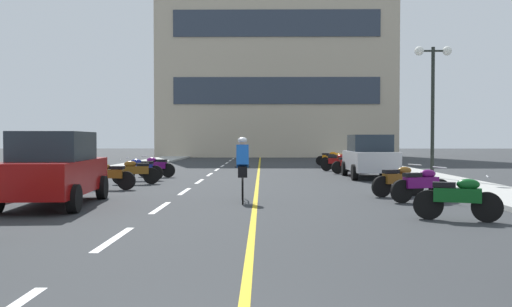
# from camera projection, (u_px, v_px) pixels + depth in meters

# --- Properties ---
(ground_plane) EXTENTS (140.00, 140.00, 0.00)m
(ground_plane) POSITION_uv_depth(u_px,v_px,m) (253.00, 176.00, 23.77)
(ground_plane) COLOR #2D3033
(curb_left) EXTENTS (2.40, 72.00, 0.12)m
(curb_left) POSITION_uv_depth(u_px,v_px,m) (110.00, 171.00, 26.85)
(curb_left) COLOR #A8A8A3
(curb_left) RESTS_ON ground
(curb_right) EXTENTS (2.40, 72.00, 0.12)m
(curb_right) POSITION_uv_depth(u_px,v_px,m) (398.00, 171.00, 26.68)
(curb_right) COLOR #A8A8A3
(curb_right) RESTS_ON ground
(lane_dash_1) EXTENTS (0.14, 2.20, 0.01)m
(lane_dash_1) POSITION_uv_depth(u_px,v_px,m) (114.00, 239.00, 8.80)
(lane_dash_1) COLOR silver
(lane_dash_1) RESTS_ON ground
(lane_dash_2) EXTENTS (0.14, 2.20, 0.01)m
(lane_dash_2) POSITION_uv_depth(u_px,v_px,m) (160.00, 208.00, 12.80)
(lane_dash_2) COLOR silver
(lane_dash_2) RESTS_ON ground
(lane_dash_3) EXTENTS (0.14, 2.20, 0.01)m
(lane_dash_3) POSITION_uv_depth(u_px,v_px,m) (185.00, 191.00, 16.80)
(lane_dash_3) COLOR silver
(lane_dash_3) RESTS_ON ground
(lane_dash_4) EXTENTS (0.14, 2.20, 0.01)m
(lane_dash_4) POSITION_uv_depth(u_px,v_px,m) (200.00, 181.00, 20.79)
(lane_dash_4) COLOR silver
(lane_dash_4) RESTS_ON ground
(lane_dash_5) EXTENTS (0.14, 2.20, 0.01)m
(lane_dash_5) POSITION_uv_depth(u_px,v_px,m) (210.00, 174.00, 24.79)
(lane_dash_5) COLOR silver
(lane_dash_5) RESTS_ON ground
(lane_dash_6) EXTENTS (0.14, 2.20, 0.01)m
(lane_dash_6) POSITION_uv_depth(u_px,v_px,m) (217.00, 170.00, 28.79)
(lane_dash_6) COLOR silver
(lane_dash_6) RESTS_ON ground
(lane_dash_7) EXTENTS (0.14, 2.20, 0.01)m
(lane_dash_7) POSITION_uv_depth(u_px,v_px,m) (222.00, 166.00, 32.79)
(lane_dash_7) COLOR silver
(lane_dash_7) RESTS_ON ground
(lane_dash_8) EXTENTS (0.14, 2.20, 0.01)m
(lane_dash_8) POSITION_uv_depth(u_px,v_px,m) (227.00, 163.00, 36.79)
(lane_dash_8) COLOR silver
(lane_dash_8) RESTS_ON ground
(lane_dash_9) EXTENTS (0.14, 2.20, 0.01)m
(lane_dash_9) POSITION_uv_depth(u_px,v_px,m) (230.00, 161.00, 40.79)
(lane_dash_9) COLOR silver
(lane_dash_9) RESTS_ON ground
(lane_dash_10) EXTENTS (0.14, 2.20, 0.01)m
(lane_dash_10) POSITION_uv_depth(u_px,v_px,m) (233.00, 159.00, 44.78)
(lane_dash_10) COLOR silver
(lane_dash_10) RESTS_ON ground
(lane_dash_11) EXTENTS (0.14, 2.20, 0.01)m
(lane_dash_11) POSITION_uv_depth(u_px,v_px,m) (235.00, 157.00, 48.78)
(lane_dash_11) COLOR silver
(lane_dash_11) RESTS_ON ground
(centre_line_yellow) EXTENTS (0.12, 66.00, 0.01)m
(centre_line_yellow) POSITION_uv_depth(u_px,v_px,m) (259.00, 172.00, 26.77)
(centre_line_yellow) COLOR gold
(centre_line_yellow) RESTS_ON ground
(office_building) EXTENTS (21.78, 6.74, 19.80)m
(office_building) POSITION_uv_depth(u_px,v_px,m) (276.00, 52.00, 50.78)
(office_building) COLOR #BCAD93
(office_building) RESTS_ON ground
(street_lamp_mid) EXTENTS (1.46, 0.36, 5.17)m
(street_lamp_mid) POSITION_uv_depth(u_px,v_px,m) (433.00, 82.00, 21.15)
(street_lamp_mid) COLOR black
(street_lamp_mid) RESTS_ON curb_right
(parked_car_near) EXTENTS (2.17, 4.32, 1.82)m
(parked_car_near) POSITION_uv_depth(u_px,v_px,m) (54.00, 168.00, 13.20)
(parked_car_near) COLOR black
(parked_car_near) RESTS_ON ground
(parked_car_mid) EXTENTS (1.95, 4.22, 1.82)m
(parked_car_mid) POSITION_uv_depth(u_px,v_px,m) (369.00, 156.00, 22.66)
(parked_car_mid) COLOR black
(parked_car_mid) RESTS_ON ground
(motorcycle_2) EXTENTS (1.63, 0.81, 0.92)m
(motorcycle_2) POSITION_uv_depth(u_px,v_px,m) (458.00, 197.00, 10.73)
(motorcycle_2) COLOR black
(motorcycle_2) RESTS_ON ground
(motorcycle_3) EXTENTS (1.67, 0.71, 0.92)m
(motorcycle_3) POSITION_uv_depth(u_px,v_px,m) (421.00, 184.00, 13.86)
(motorcycle_3) COLOR black
(motorcycle_3) RESTS_ON ground
(motorcycle_4) EXTENTS (1.63, 0.81, 0.92)m
(motorcycle_4) POSITION_uv_depth(u_px,v_px,m) (399.00, 180.00, 15.27)
(motorcycle_4) COLOR black
(motorcycle_4) RESTS_ON ground
(motorcycle_5) EXTENTS (1.70, 0.60, 0.92)m
(motorcycle_5) POSITION_uv_depth(u_px,v_px,m) (109.00, 175.00, 17.33)
(motorcycle_5) COLOR black
(motorcycle_5) RESTS_ON ground
(motorcycle_6) EXTENTS (1.68, 0.64, 0.92)m
(motorcycle_6) POSITION_uv_depth(u_px,v_px,m) (136.00, 171.00, 19.39)
(motorcycle_6) COLOR black
(motorcycle_6) RESTS_ON ground
(motorcycle_7) EXTENTS (1.70, 0.60, 0.92)m
(motorcycle_7) POSITION_uv_depth(u_px,v_px,m) (141.00, 169.00, 21.08)
(motorcycle_7) COLOR black
(motorcycle_7) RESTS_ON ground
(motorcycle_8) EXTENTS (1.69, 0.62, 0.92)m
(motorcycle_8) POSITION_uv_depth(u_px,v_px,m) (156.00, 166.00, 23.05)
(motorcycle_8) COLOR black
(motorcycle_8) RESTS_ON ground
(motorcycle_9) EXTENTS (1.68, 0.64, 0.92)m
(motorcycle_9) POSITION_uv_depth(u_px,v_px,m) (349.00, 164.00, 25.43)
(motorcycle_9) COLOR black
(motorcycle_9) RESTS_ON ground
(motorcycle_10) EXTENTS (1.68, 0.65, 0.92)m
(motorcycle_10) POSITION_uv_depth(u_px,v_px,m) (338.00, 162.00, 27.44)
(motorcycle_10) COLOR black
(motorcycle_10) RESTS_ON ground
(motorcycle_11) EXTENTS (1.65, 0.76, 0.92)m
(motorcycle_11) POSITION_uv_depth(u_px,v_px,m) (337.00, 160.00, 29.52)
(motorcycle_11) COLOR black
(motorcycle_11) RESTS_ON ground
(motorcycle_12) EXTENTS (1.70, 0.60, 0.92)m
(motorcycle_12) POSITION_uv_depth(u_px,v_px,m) (335.00, 159.00, 31.00)
(motorcycle_12) COLOR black
(motorcycle_12) RESTS_ON ground
(motorcycle_13) EXTENTS (1.69, 0.60, 0.92)m
(motorcycle_13) POSITION_uv_depth(u_px,v_px,m) (330.00, 158.00, 33.09)
(motorcycle_13) COLOR black
(motorcycle_13) RESTS_ON ground
(cyclist_rider) EXTENTS (0.42, 1.77, 1.71)m
(cyclist_rider) POSITION_uv_depth(u_px,v_px,m) (242.00, 168.00, 14.02)
(cyclist_rider) COLOR black
(cyclist_rider) RESTS_ON ground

